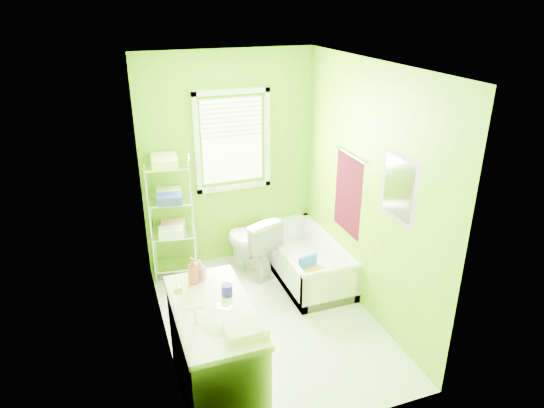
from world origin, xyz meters
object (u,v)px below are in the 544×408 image
object	(u,v)px
vanity	(216,351)
wire_shelf_unit	(171,206)
bathtub	(305,264)
toilet	(251,243)

from	to	relation	value
vanity	wire_shelf_unit	size ratio (longest dim) A/B	0.78
bathtub	vanity	distance (m)	2.12
wire_shelf_unit	bathtub	bearing A→B (deg)	-20.66
toilet	vanity	distance (m)	2.03
toilet	bathtub	bearing A→B (deg)	132.00
bathtub	vanity	xyz separation A→B (m)	(-1.46, -1.51, 0.32)
toilet	wire_shelf_unit	size ratio (longest dim) A/B	0.51
bathtub	vanity	size ratio (longest dim) A/B	1.27
toilet	wire_shelf_unit	xyz separation A→B (m)	(-0.87, 0.22, 0.53)
bathtub	vanity	bearing A→B (deg)	-134.09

